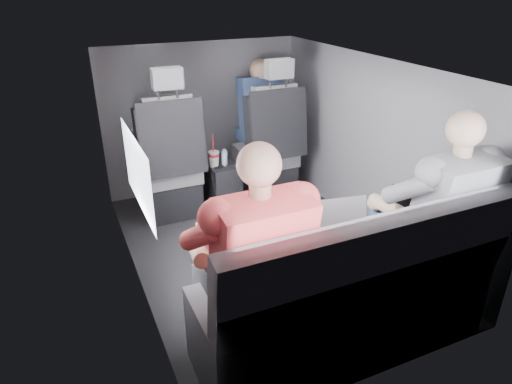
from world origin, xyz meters
name	(u,v)px	position (x,y,z in m)	size (l,w,h in m)	color
floor	(262,251)	(0.00, 0.00, 0.00)	(2.60, 2.60, 0.00)	black
ceiling	(263,66)	(0.00, 0.00, 1.35)	(2.60, 2.60, 0.00)	#B2B2AD
panel_left	(128,190)	(-0.90, 0.00, 0.68)	(0.02, 2.60, 1.35)	#56565B
panel_right	(370,148)	(0.90, 0.00, 0.68)	(0.02, 2.60, 1.35)	#56565B
panel_front	(203,118)	(0.00, 1.30, 0.68)	(1.80, 0.02, 1.35)	#56565B
panel_back	(385,268)	(0.00, -1.30, 0.68)	(1.80, 0.02, 1.35)	#56565B
side_window	(137,173)	(-0.88, -0.30, 0.90)	(0.02, 0.75, 0.42)	white
seatbelt	(278,117)	(0.45, 0.67, 0.80)	(0.05, 0.01, 0.65)	black
front_seat_left	(170,171)	(-0.45, 0.84, 0.40)	(0.52, 0.58, 1.26)	black
front_seat_right	(268,155)	(0.45, 0.84, 0.40)	(0.52, 0.58, 1.26)	black
center_console	(220,182)	(0.00, 0.88, 0.20)	(0.24, 0.48, 0.41)	black
rear_bench	(347,302)	(0.00, -1.06, 0.31)	(1.60, 0.57, 0.92)	slate
soda_cup	(214,158)	(-0.08, 0.79, 0.47)	(0.10, 0.10, 0.29)	white
water_bottle	(225,158)	(0.01, 0.78, 0.47)	(0.05, 0.05, 0.14)	#AACEE6
laptop_white	(223,244)	(-0.57, -0.74, 0.63)	(0.33, 0.31, 0.23)	silver
laptop_silver	(322,227)	(-0.03, -0.82, 0.64)	(0.40, 0.39, 0.26)	#B8B8BD
laptop_black	(404,204)	(0.57, -0.77, 0.63)	(0.33, 0.33, 0.21)	black
passenger_rear_left	(250,262)	(-0.52, -0.97, 0.64)	(0.53, 0.64, 1.26)	#333438
passenger_rear_right	(432,215)	(0.60, -0.97, 0.65)	(0.53, 0.65, 1.27)	navy
passenger_front_right	(260,110)	(0.49, 1.10, 0.75)	(0.39, 0.39, 0.77)	navy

